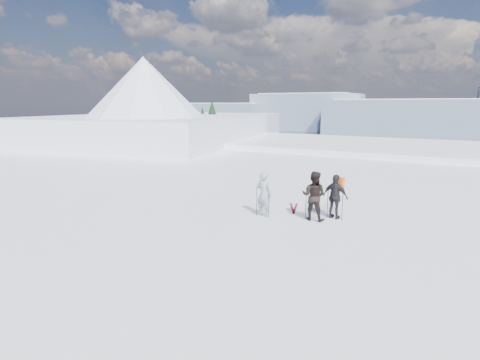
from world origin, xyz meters
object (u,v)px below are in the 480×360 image
object	(u,v)px
skier_pack	(335,197)
skis_loose	(294,208)
skier_grey	(264,194)
skier_dark	(314,196)

from	to	relation	value
skier_pack	skis_loose	distance (m)	2.19
skier_pack	skis_loose	world-z (taller)	skier_pack
skier_pack	skier_grey	bearing A→B (deg)	33.65
skier_grey	skis_loose	xyz separation A→B (m)	(0.70, 1.59, -0.91)
skis_loose	skier_grey	bearing A→B (deg)	-113.93
skier_dark	skier_pack	xyz separation A→B (m)	(0.70, 0.58, -0.08)
skier_grey	skis_loose	distance (m)	1.96
skis_loose	skier_dark	bearing A→B (deg)	-42.04
skier_dark	skis_loose	bearing A→B (deg)	-45.10
skier_dark	skis_loose	world-z (taller)	skier_dark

